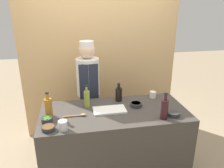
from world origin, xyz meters
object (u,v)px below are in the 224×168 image
Objects in this scene: cutting_board at (110,110)px; bottle_amber at (48,107)px; bottle_oil at (87,98)px; bottle_wine at (165,109)px; sauce_bowl_brown at (48,128)px; bottle_soy at (119,94)px; chef_center at (88,92)px; sauce_bowl_orange at (173,114)px; cup_steel at (63,125)px; wooden_spoon at (78,115)px; cup_cream at (153,95)px; sauce_bowl_white at (136,104)px; sauce_bowl_green at (47,120)px.

bottle_amber is (-0.69, -0.01, 0.10)m from cutting_board.
bottle_wine reaches higher than bottle_oil.
bottle_soy is at bearing 33.78° from sauce_bowl_brown.
bottle_wine is 0.19× the size of chef_center.
sauce_bowl_orange is 0.59× the size of bottle_soy.
cup_steel reaches higher than cutting_board.
bottle_oil is 1.11× the size of wooden_spoon.
bottle_wine is at bearing 1.75° from cup_steel.
cup_steel is at bearing -121.34° from wooden_spoon.
wooden_spoon is (-1.06, 0.18, -0.01)m from sauce_bowl_orange.
bottle_amber reaches higher than cup_cream.
sauce_bowl_white is at bearing 9.46° from cutting_board.
sauce_bowl_orange is at bearing -41.80° from sauce_bowl_white.
sauce_bowl_orange is (1.39, -0.11, -0.01)m from sauce_bowl_green.
wooden_spoon is (-0.12, -0.23, -0.10)m from bottle_oil.
bottle_amber is at bearing -176.46° from sauce_bowl_white.
bottle_wine is (0.21, -0.35, 0.09)m from sauce_bowl_white.
sauce_bowl_green is 0.72m from cutting_board.
sauce_bowl_white is 0.73m from wooden_spoon.
wooden_spoon is (0.33, 0.07, -0.02)m from sauce_bowl_green.
sauce_bowl_white is 0.37m from cup_cream.
sauce_bowl_white reaches higher than sauce_bowl_orange.
cutting_board is at bearing 159.81° from sauce_bowl_orange.
bottle_wine is 0.58m from cup_cream.
cutting_board is 0.70m from cup_cream.
sauce_bowl_white is at bearing 138.20° from sauce_bowl_orange.
cutting_board is at bearing 31.62° from cup_steel.
bottle_amber reaches higher than bottle_soy.
bottle_oil is at bearing -172.67° from cup_cream.
sauce_bowl_green is at bearing -167.49° from wooden_spoon.
sauce_bowl_orange reaches higher than wooden_spoon.
cutting_board is 0.32m from bottle_soy.
wooden_spoon is at bearing -170.03° from sauce_bowl_white.
bottle_oil is (-0.25, 0.16, 0.10)m from cutting_board.
cutting_board is at bearing -122.79° from bottle_soy.
sauce_bowl_brown is 0.94× the size of sauce_bowl_white.
bottle_soy reaches higher than wooden_spoon.
cup_cream is 1.31m from cup_steel.
cup_steel reaches higher than sauce_bowl_white.
bottle_oil is at bearing 147.82° from cutting_board.
cup_steel is at bearing -152.89° from cup_cream.
sauce_bowl_green is 1.35× the size of cup_cream.
bottle_soy is at bearing 40.06° from cup_steel.
sauce_bowl_green is at bearing 133.00° from cup_steel.
sauce_bowl_orange is 1.22m from cup_steel.
chef_center is (-0.88, 0.92, -0.04)m from sauce_bowl_orange.
cup_cream is 0.92m from chef_center.
bottle_soy is (-0.39, 0.55, -0.03)m from bottle_wine.
bottle_amber is 1.28m from bottle_wine.
bottle_oil reaches higher than sauce_bowl_orange.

